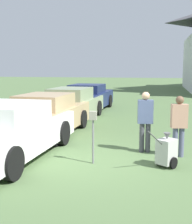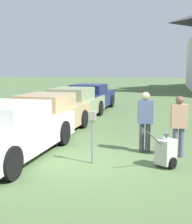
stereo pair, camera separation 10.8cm
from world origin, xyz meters
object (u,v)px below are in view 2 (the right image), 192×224
parking_meter (92,127)px  person_supervisor (179,123)px  person_worker (145,118)px  parked_car_sage (73,105)px  parked_car_navy (90,98)px  parked_car_white (9,132)px  parked_car_tan (48,116)px  equipment_cart (166,152)px

parking_meter → person_supervisor: 2.35m
person_worker → parked_car_sage: bearing=-62.2°
parked_car_navy → person_worker: person_worker is taller
parking_meter → person_supervisor: (2.12, 1.01, 0.01)m
parked_car_white → parked_car_tan: size_ratio=1.07×
parked_car_white → parked_car_tan: 2.84m
parked_car_tan → parked_car_sage: same height
parked_car_white → person_worker: size_ratio=3.01×
parked_car_white → parked_car_navy: parked_car_white is taller
parked_car_white → parked_car_sage: 6.02m
equipment_cart → person_worker: bearing=149.3°
parked_car_sage → equipment_cart: size_ratio=5.08×
parked_car_tan → parked_car_navy: (0.00, 6.49, 0.00)m
parking_meter → parked_car_tan: bearing=128.2°
person_worker → parked_car_white: bearing=11.0°
parked_car_tan → parking_meter: parked_car_tan is taller
parked_car_navy → person_supervisor: bearing=-59.7°
parked_car_sage → parked_car_navy: (0.00, 3.31, 0.00)m
parked_car_sage → person_supervisor: person_supervisor is taller
parked_car_sage → person_supervisor: size_ratio=3.07×
person_supervisor → parking_meter: bearing=15.4°
parked_car_tan → parked_car_sage: size_ratio=0.96×
parked_car_white → person_worker: (3.51, 1.24, 0.29)m
parked_car_sage → parked_car_tan: bearing=-87.4°
person_worker → parking_meter: bearing=38.7°
parking_meter → person_supervisor: size_ratio=0.80×
parked_car_sage → parking_meter: size_ratio=3.82×
parked_car_white → parked_car_sage: (0.00, 6.02, -0.01)m
parked_car_white → equipment_cart: bearing=2.7°
parked_car_navy → parking_meter: 9.68m
parked_car_white → person_worker: bearing=22.1°
parked_car_sage → parked_car_navy: 3.31m
parked_car_tan → parked_car_navy: size_ratio=0.99×
parking_meter → equipment_cart: (1.79, 0.08, -0.54)m
parking_meter → equipment_cart: bearing=2.6°
parked_car_sage → parked_car_navy: bearing=92.6°
parked_car_tan → person_supervisor: bearing=-20.7°
parked_car_sage → parking_meter: 6.51m
person_worker → person_supervisor: (0.90, -0.30, -0.04)m
parked_car_white → parking_meter: bearing=0.8°
parked_car_tan → parked_car_sage: 3.18m
parked_car_tan → parked_car_navy: bearing=92.6°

